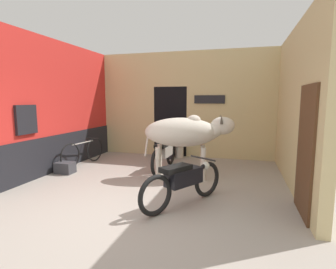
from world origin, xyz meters
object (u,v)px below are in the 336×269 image
Objects in this scene: motorcycle_near at (184,181)px; plastic_stool at (179,150)px; motorcycle_far at (164,153)px; shopkeeper_seated at (169,138)px; cow at (186,132)px; bicycle at (83,152)px; crate at (65,168)px.

plastic_stool is (-0.95, 3.70, -0.22)m from motorcycle_near.
shopkeeper_seated is at bearing 100.28° from motorcycle_far.
shopkeeper_seated is at bearing 115.84° from cow.
bicycle is at bearing -176.97° from motorcycle_far.
cow reaches higher than crate.
motorcycle_near is at bearing -65.21° from motorcycle_far.
shopkeeper_seated is 2.91× the size of plastic_stool.
motorcycle_near is at bearing -79.05° from cow.
bicycle is 4.05× the size of plastic_stool.
bicycle reaches higher than plastic_stool.
shopkeeper_seated reaches higher than plastic_stool.
shopkeeper_seated is 0.55m from plastic_stool.
motorcycle_far reaches higher than crate.
bicycle is 2.92m from plastic_stool.
bicycle is (-2.35, -0.12, -0.07)m from motorcycle_far.
crate is (0.05, -0.88, -0.22)m from bicycle.
motorcycle_far is 4.33× the size of plastic_stool.
cow is 5.02× the size of plastic_stool.
motorcycle_far is 1.49× the size of shopkeeper_seated.
cow is 3.16m from bicycle.
plastic_stool is (-0.64, 2.11, -0.86)m from cow.
crate is at bearing -130.92° from shopkeeper_seated.
shopkeeper_seated is (-0.94, 1.94, -0.43)m from cow.
motorcycle_far is 1.07× the size of bicycle.
cow reaches higher than motorcycle_near.
motorcycle_near is 3.96× the size of plastic_stool.
cow is at bearing -39.60° from motorcycle_far.
bicycle is at bearing 171.63° from cow.
cow reaches higher than plastic_stool.
cow is at bearing -73.10° from plastic_stool.
plastic_stool is 0.96× the size of crate.
cow is 2.20m from shopkeeper_seated.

